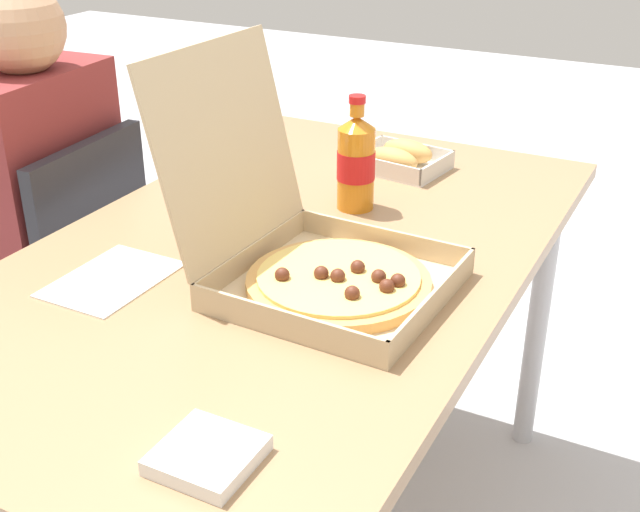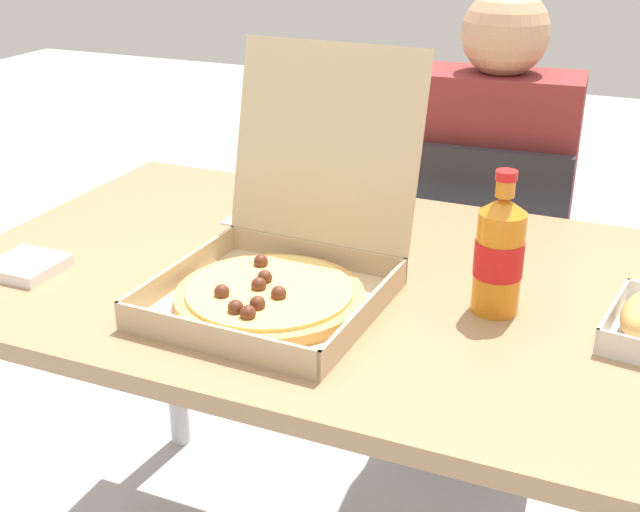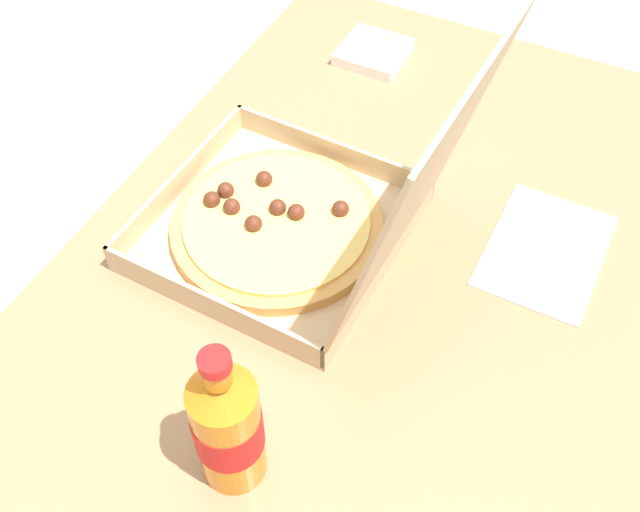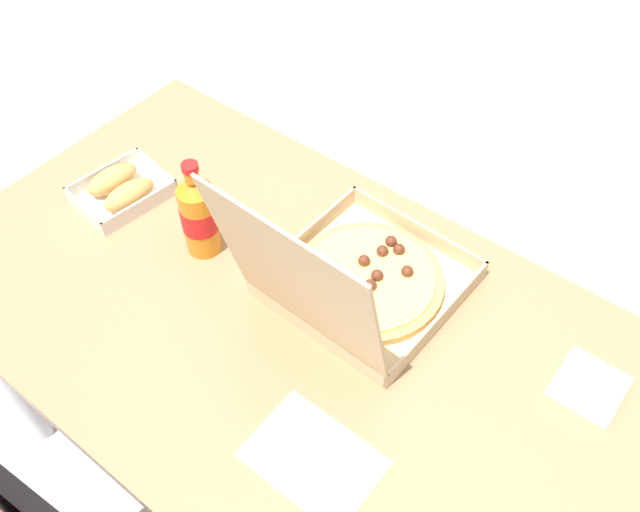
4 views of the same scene
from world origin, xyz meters
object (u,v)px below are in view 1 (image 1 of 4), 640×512
(chair, at_px, (60,283))
(paper_menu, at_px, (112,279))
(pizza_box_open, at_px, (319,259))
(napkin_pile, at_px, (207,455))
(cola_bottle, at_px, (356,162))
(bread_side_box, at_px, (400,158))
(diner_person, at_px, (26,196))

(chair, relative_size, paper_menu, 3.95)
(pizza_box_open, relative_size, napkin_pile, 3.85)
(paper_menu, bearing_deg, pizza_box_open, -65.56)
(napkin_pile, bearing_deg, cola_bottle, 12.66)
(cola_bottle, distance_m, paper_menu, 0.52)
(chair, distance_m, napkin_pile, 1.08)
(chair, distance_m, bread_side_box, 0.83)
(cola_bottle, relative_size, paper_menu, 1.07)
(chair, bearing_deg, cola_bottle, -77.58)
(cola_bottle, bearing_deg, diner_person, 101.78)
(napkin_pile, bearing_deg, paper_menu, 52.87)
(paper_menu, bearing_deg, chair, 56.18)
(chair, xyz_separation_m, diner_person, (-0.00, 0.06, 0.21))
(paper_menu, bearing_deg, cola_bottle, -25.37)
(pizza_box_open, relative_size, cola_bottle, 1.89)
(bread_side_box, xyz_separation_m, cola_bottle, (-0.24, -0.01, 0.07))
(cola_bottle, distance_m, napkin_pile, 0.78)
(chair, bearing_deg, napkin_pile, -125.66)
(diner_person, bearing_deg, chair, -85.89)
(pizza_box_open, xyz_separation_m, bread_side_box, (0.56, 0.09, -0.02))
(chair, height_order, bread_side_box, chair)
(diner_person, xyz_separation_m, napkin_pile, (-0.60, -0.90, 0.07))
(cola_bottle, bearing_deg, chair, 102.42)
(diner_person, height_order, pizza_box_open, diner_person)
(bread_side_box, relative_size, napkin_pile, 1.90)
(pizza_box_open, height_order, cola_bottle, pizza_box_open)
(pizza_box_open, relative_size, paper_menu, 2.01)
(napkin_pile, bearing_deg, diner_person, 56.30)
(diner_person, xyz_separation_m, cola_bottle, (0.15, -0.73, 0.15))
(diner_person, relative_size, pizza_box_open, 2.72)
(bread_side_box, relative_size, cola_bottle, 0.93)
(chair, relative_size, napkin_pile, 7.55)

